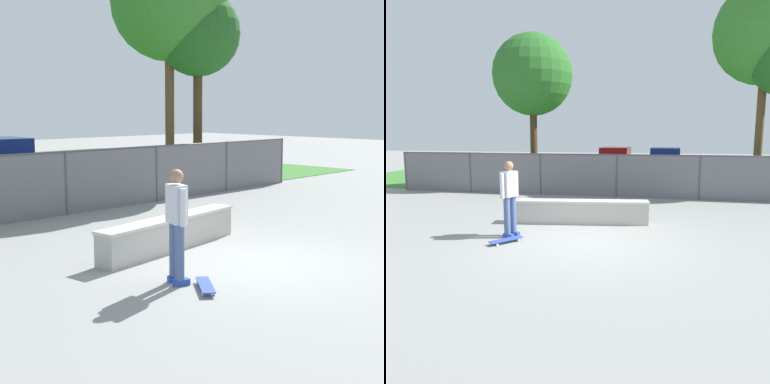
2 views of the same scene
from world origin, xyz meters
The scene contains 10 objects.
ground_plane centered at (0.00, 0.00, 0.00)m, with size 80.00×80.00×0.00m, color gray.
grass_strip centered at (0.00, 16.62, 0.01)m, with size 30.55×20.00×0.02m, color #3D7A33.
concrete_ledge centered at (-0.48, 1.77, 0.32)m, with size 3.69×0.98×0.64m.
skateboarder centered at (-1.89, 0.07, 1.01)m, with size 0.37×0.57×1.82m.
skateboard centered at (-1.78, -0.46, 0.07)m, with size 0.65×0.76×0.09m.
chainlink_fence centered at (0.00, 6.32, 0.92)m, with size 18.62×0.07×1.68m.
tree_near_left centered at (-3.97, 8.19, 4.99)m, with size 3.54×3.54×6.78m.
tree_near_right centered at (5.56, 8.44, 6.36)m, with size 4.05×4.05×8.41m.
car_red centered at (-0.89, 13.95, 0.84)m, with size 2.17×4.28×1.66m.
car_blue centered at (1.98, 13.87, 0.84)m, with size 2.17×4.28×1.66m.
Camera 2 is at (1.50, -8.19, 2.46)m, focal length 35.13 mm.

